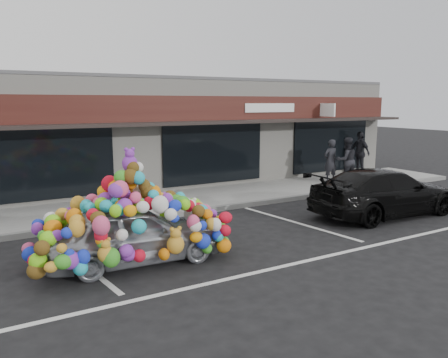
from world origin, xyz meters
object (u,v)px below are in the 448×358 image
toy_car (133,226)px  pedestrian_c (360,153)px  black_sedan (385,192)px  pedestrian_b (346,160)px  pedestrian_a (330,161)px

toy_car → pedestrian_c: size_ratio=2.12×
black_sedan → pedestrian_b: size_ratio=2.65×
pedestrian_b → pedestrian_c: (2.20, 1.37, 0.04)m
black_sedan → toy_car: bearing=93.3°
pedestrian_b → black_sedan: bearing=73.2°
black_sedan → pedestrian_c: 7.01m
black_sedan → pedestrian_c: size_ratio=2.53×
black_sedan → pedestrian_b: bearing=-28.4°
toy_car → pedestrian_a: (9.73, 4.42, 0.23)m
pedestrian_c → black_sedan: bearing=-38.9°
pedestrian_a → pedestrian_c: 2.82m
pedestrian_b → pedestrian_c: size_ratio=0.96×
black_sedan → pedestrian_a: (1.91, 4.35, 0.32)m
toy_car → pedestrian_c: 13.50m
black_sedan → pedestrian_a: bearing=-21.0°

